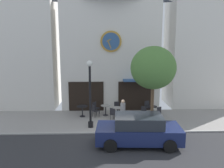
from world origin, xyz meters
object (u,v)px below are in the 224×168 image
at_px(cafe_chair_facing_wall, 147,106).
at_px(cafe_chair_facing_street, 95,107).
at_px(cafe_chair_mid_row, 95,110).
at_px(cafe_chair_corner, 113,113).
at_px(cafe_chair_near_lamp, 117,107).
at_px(cafe_table_leftmost, 118,110).
at_px(street_tree, 153,68).
at_px(parked_car_navy, 138,130).
at_px(pedestrian_grey, 123,112).
at_px(cafe_chair_left_end, 158,112).
at_px(street_lamp, 90,94).
at_px(cafe_chair_near_tree, 144,111).
at_px(cafe_table_rightmost, 82,109).
at_px(cafe_table_center_right, 106,108).
at_px(cafe_table_center, 152,109).

height_order(cafe_chair_facing_wall, cafe_chair_facing_street, same).
bearing_deg(cafe_chair_mid_row, cafe_chair_facing_wall, 13.08).
distance_m(cafe_chair_corner, cafe_chair_facing_street, 2.07).
bearing_deg(cafe_chair_near_lamp, cafe_table_leftmost, -89.92).
height_order(cafe_chair_mid_row, cafe_chair_facing_wall, same).
height_order(street_tree, parked_car_navy, street_tree).
relative_size(cafe_table_leftmost, cafe_chair_facing_wall, 0.82).
height_order(cafe_table_leftmost, pedestrian_grey, pedestrian_grey).
relative_size(street_tree, cafe_chair_left_end, 5.60).
xyz_separation_m(cafe_table_leftmost, cafe_chair_facing_street, (-1.61, 0.86, 0.01)).
distance_m(street_lamp, pedestrian_grey, 2.44).
relative_size(cafe_chair_corner, cafe_chair_facing_wall, 1.00).
height_order(street_lamp, cafe_table_leftmost, street_lamp).
distance_m(cafe_chair_near_lamp, cafe_chair_facing_street, 1.61).
distance_m(street_lamp, cafe_chair_corner, 2.45).
relative_size(cafe_chair_mid_row, cafe_chair_facing_wall, 1.00).
relative_size(street_lamp, cafe_chair_near_tree, 4.65).
bearing_deg(cafe_chair_corner, cafe_chair_facing_street, 128.03).
relative_size(street_lamp, cafe_chair_left_end, 4.65).
distance_m(cafe_chair_near_lamp, cafe_chair_left_end, 3.12).
bearing_deg(cafe_table_leftmost, street_tree, -43.05).
relative_size(cafe_table_rightmost, cafe_chair_corner, 0.87).
distance_m(cafe_chair_left_end, pedestrian_grey, 2.74).
bearing_deg(cafe_table_center_right, cafe_chair_facing_wall, 9.91).
xyz_separation_m(street_tree, cafe_chair_mid_row, (-3.67, 2.00, -3.19)).
height_order(street_tree, cafe_chair_corner, street_tree).
height_order(cafe_chair_near_lamp, pedestrian_grey, pedestrian_grey).
bearing_deg(cafe_chair_facing_wall, pedestrian_grey, -129.32).
bearing_deg(cafe_table_rightmost, cafe_chair_near_tree, -7.78).
xyz_separation_m(cafe_chair_near_tree, cafe_chair_facing_street, (-3.47, 1.21, 0.00)).
relative_size(street_tree, cafe_table_leftmost, 6.80).
xyz_separation_m(cafe_chair_mid_row, cafe_chair_facing_wall, (3.97, 0.92, 0.00)).
bearing_deg(cafe_chair_near_tree, cafe_table_leftmost, 169.21).
height_order(street_lamp, street_tree, street_tree).
xyz_separation_m(cafe_table_center, cafe_chair_corner, (-2.86, -0.96, 0.01)).
bearing_deg(cafe_chair_left_end, cafe_table_leftmost, 168.89).
relative_size(street_lamp, pedestrian_grey, 2.51).
distance_m(street_tree, cafe_table_rightmost, 5.95).
relative_size(cafe_chair_near_lamp, cafe_chair_corner, 1.00).
xyz_separation_m(cafe_table_rightmost, cafe_chair_left_end, (5.31, -0.79, -0.04)).
relative_size(cafe_chair_facing_wall, parked_car_navy, 0.21).
xyz_separation_m(cafe_table_leftmost, cafe_chair_facing_wall, (2.34, 1.01, 0.01)).
distance_m(street_lamp, cafe_table_leftmost, 3.08).
height_order(street_tree, cafe_table_center_right, street_tree).
height_order(cafe_chair_near_lamp, cafe_chair_corner, same).
height_order(cafe_table_center, cafe_chair_left_end, cafe_chair_left_end).
xyz_separation_m(cafe_table_rightmost, cafe_table_center, (5.04, -0.05, -0.05)).
bearing_deg(cafe_chair_facing_street, cafe_table_rightmost, -146.16).
distance_m(cafe_table_leftmost, cafe_chair_near_tree, 1.89).
relative_size(cafe_chair_near_tree, pedestrian_grey, 0.54).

